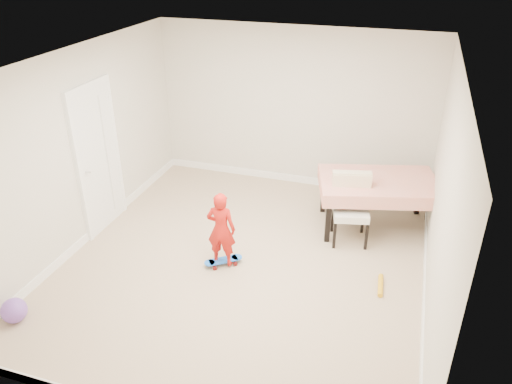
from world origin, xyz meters
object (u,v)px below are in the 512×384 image
(dining_chair, at_px, (351,210))
(balloon, at_px, (14,310))
(dining_table, at_px, (376,204))
(child, at_px, (221,232))
(skateboard, at_px, (223,262))

(dining_chair, relative_size, balloon, 3.42)
(dining_table, relative_size, dining_chair, 1.69)
(child, bearing_deg, dining_table, -142.85)
(dining_table, distance_m, dining_chair, 0.57)
(balloon, bearing_deg, dining_chair, 40.16)
(dining_table, height_order, balloon, dining_table)
(dining_chair, bearing_deg, balloon, -153.39)
(dining_table, distance_m, child, 2.35)
(dining_chair, xyz_separation_m, balloon, (-3.26, -2.75, -0.34))
(dining_table, bearing_deg, skateboard, -153.60)
(dining_table, xyz_separation_m, balloon, (-3.56, -3.22, -0.24))
(dining_chair, distance_m, skateboard, 1.86)
(dining_chair, xyz_separation_m, child, (-1.46, -1.08, 0.03))
(skateboard, bearing_deg, dining_chair, -1.10)
(dining_chair, height_order, skateboard, dining_chair)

